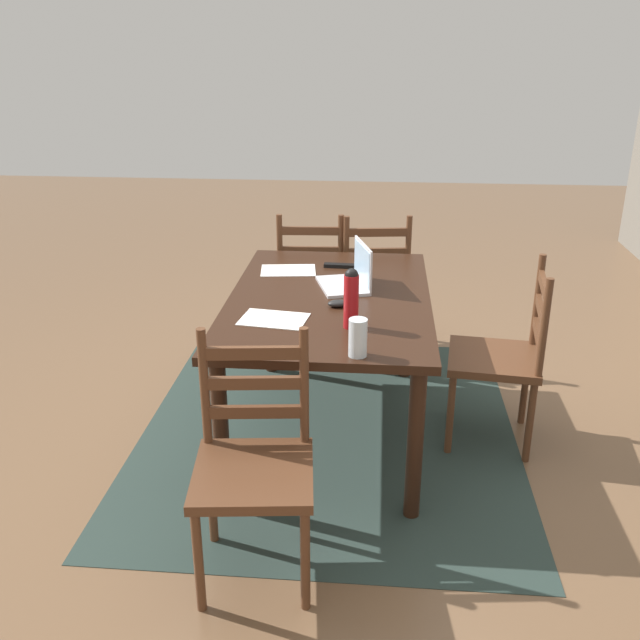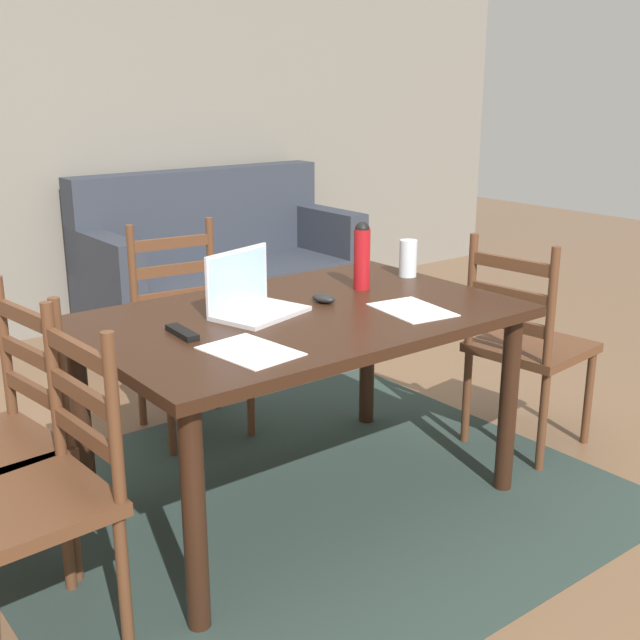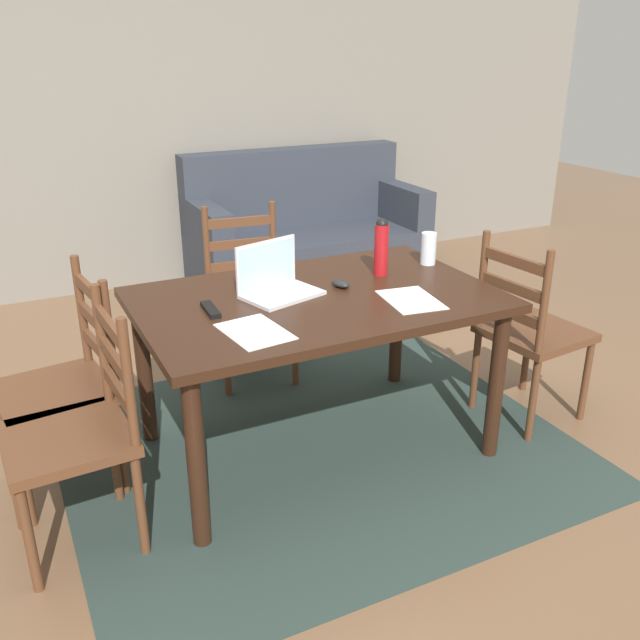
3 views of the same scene
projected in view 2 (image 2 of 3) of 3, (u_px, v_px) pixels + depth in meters
ground_plane at (302, 500)px, 3.10m from camera, size 14.00×14.00×0.00m
area_rug at (302, 499)px, 3.10m from camera, size 2.27×1.95×0.01m
wall_back at (28, 117)px, 4.78m from camera, size 8.00×0.12×2.70m
dining_table at (301, 336)px, 2.91m from camera, size 1.54×0.99×0.76m
chair_far_head at (189, 333)px, 3.63m from camera, size 0.49×0.49×0.95m
chair_right_near at (526, 347)px, 3.44m from camera, size 0.48×0.48×0.95m
chair_left_near at (35, 496)px, 2.20m from camera, size 0.47×0.47×0.95m
couch at (219, 270)px, 5.30m from camera, size 1.80×0.80×1.00m
laptop at (250, 298)px, 2.85m from camera, size 0.37×0.30×0.23m
water_bottle at (362, 254)px, 3.17m from camera, size 0.07×0.07×0.27m
drinking_glass at (408, 258)px, 3.39m from camera, size 0.08×0.08×0.16m
computer_mouse at (324, 298)px, 3.00m from camera, size 0.08×0.11×0.03m
tv_remote at (182, 333)px, 2.62m from camera, size 0.05×0.17×0.02m
paper_stack_left at (250, 351)px, 2.46m from camera, size 0.24×0.32×0.00m
paper_stack_right at (412, 310)px, 2.91m from camera, size 0.25×0.32×0.00m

